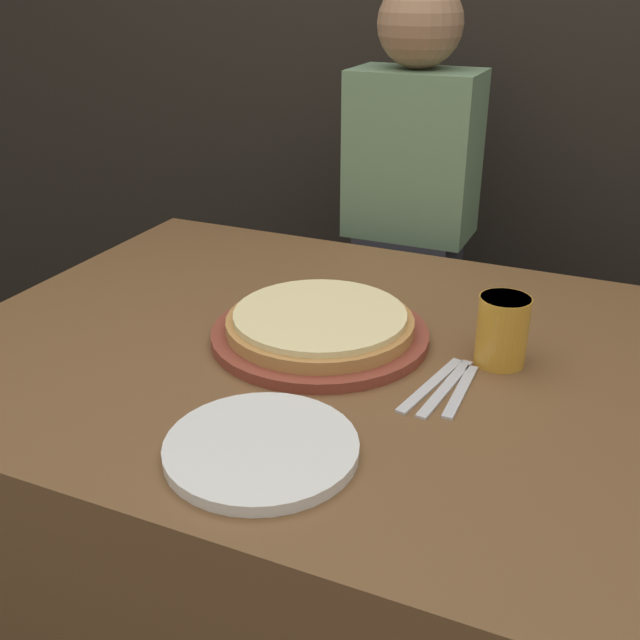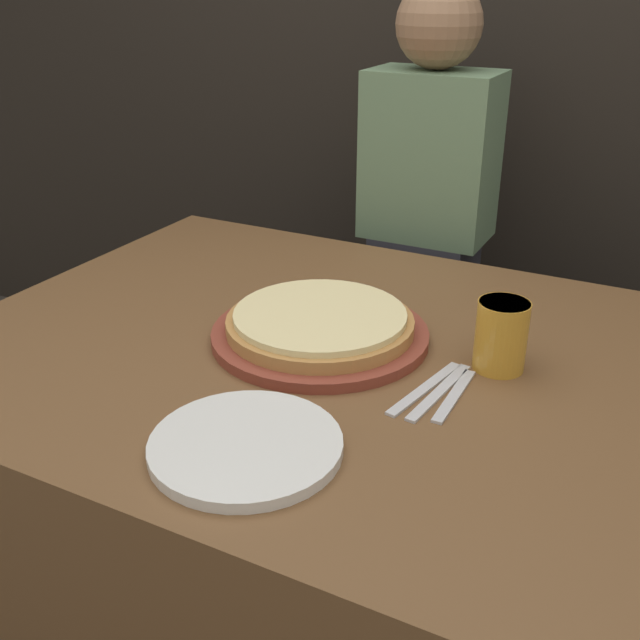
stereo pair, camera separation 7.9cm
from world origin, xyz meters
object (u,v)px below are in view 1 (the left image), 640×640
Objects in this scene: dinner_knife at (446,388)px; spoon at (461,391)px; beer_glass at (503,328)px; fork at (431,385)px; pizza_on_board at (320,327)px; dinner_plate at (261,448)px; diner_person at (408,252)px.

dinner_knife is 0.02m from spoon.
beer_glass is 0.17m from fork.
pizza_on_board is 1.93× the size of dinner_knife.
spoon is at bearing 52.09° from dinner_plate.
dinner_knife is at bearing -17.66° from pizza_on_board.
dinner_plate is at bearing -124.57° from dinner_knife.
fork is (-0.09, -0.13, -0.06)m from beer_glass.
dinner_plate is at bearing -79.26° from pizza_on_board.
beer_glass is 0.59× the size of fork.
beer_glass reaches higher than dinner_plate.
fork and spoon have the same top height.
dinner_knife is (-0.06, -0.13, -0.06)m from beer_glass.
beer_glass is 0.48m from dinner_plate.
diner_person is at bearing 113.03° from spoon.
fork is (0.24, -0.08, -0.02)m from pizza_on_board.
diner_person is at bearing 109.92° from fork.
dinner_knife is 1.18× the size of spoon.
dinner_plate is at bearing -127.91° from spoon.
pizza_on_board reaches higher than dinner_plate.
dinner_plate reaches higher than spoon.
pizza_on_board is 0.27m from dinner_knife.
fork is 1.17× the size of spoon.
dinner_plate is 0.35m from spoon.
dinner_knife is 0.15× the size of diner_person.
pizza_on_board is at bearing -85.77° from diner_person.
dinner_plate is 0.33m from fork.
pizza_on_board reaches higher than dinner_knife.
beer_glass reaches higher than dinner_knife.
fork is 0.99× the size of dinner_knife.
fork is (0.17, 0.28, -0.01)m from dinner_plate.
fork is 0.02m from dinner_knife.
spoon is at bearing 0.00° from dinner_knife.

